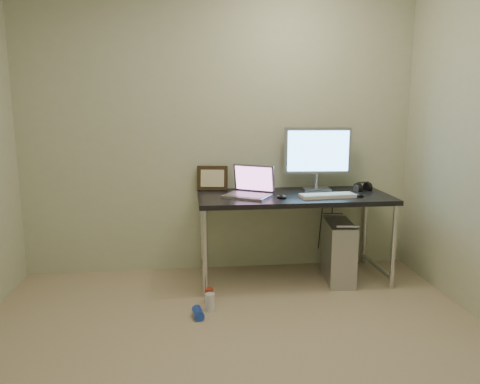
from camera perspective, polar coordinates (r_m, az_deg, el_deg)
name	(u,v)px	position (r m, az deg, el deg)	size (l,w,h in m)	color
floor	(243,371)	(2.89, 0.31, -20.95)	(3.50, 3.50, 0.00)	tan
wall_back	(220,134)	(4.20, -2.46, 7.14)	(3.50, 0.02, 2.50)	beige
desk	(294,203)	(4.02, 6.54, -1.40)	(1.63, 0.71, 0.75)	black
tower_computer	(338,251)	(4.15, 11.91, -7.09)	(0.27, 0.52, 0.55)	#A8A7AB
cable_a	(321,224)	(4.46, 9.81, -3.89)	(0.01, 0.01, 0.70)	black
cable_b	(331,227)	(4.47, 10.98, -4.16)	(0.01, 0.01, 0.72)	black
can_red	(209,296)	(3.70, -3.79, -12.49)	(0.06, 0.06, 0.12)	#AF331E
can_white	(210,302)	(3.57, -3.67, -13.26)	(0.07, 0.07, 0.13)	white
can_blue	(198,313)	(3.48, -5.13, -14.48)	(0.07, 0.07, 0.13)	blue
laptop	(250,189)	(3.91, 1.22, 0.37)	(0.47, 0.44, 0.25)	#ADADB5
monitor	(318,154)	(4.21, 9.44, 4.62)	(0.59, 0.19, 0.56)	#ADADB5
keyboard	(327,196)	(3.94, 10.61, -0.43)	(0.46, 0.15, 0.03)	white
mouse_right	(359,194)	(4.03, 14.32, -0.24)	(0.07, 0.11, 0.04)	black
mouse_left	(282,196)	(3.85, 5.09, -0.45)	(0.07, 0.12, 0.04)	black
headphones	(363,188)	(4.30, 14.74, 0.51)	(0.17, 0.10, 0.10)	black
picture_frame	(212,178)	(4.18, -3.40, 1.71)	(0.27, 0.03, 0.22)	black
webcam	(250,180)	(4.16, 1.19, 1.51)	(0.05, 0.04, 0.13)	silver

